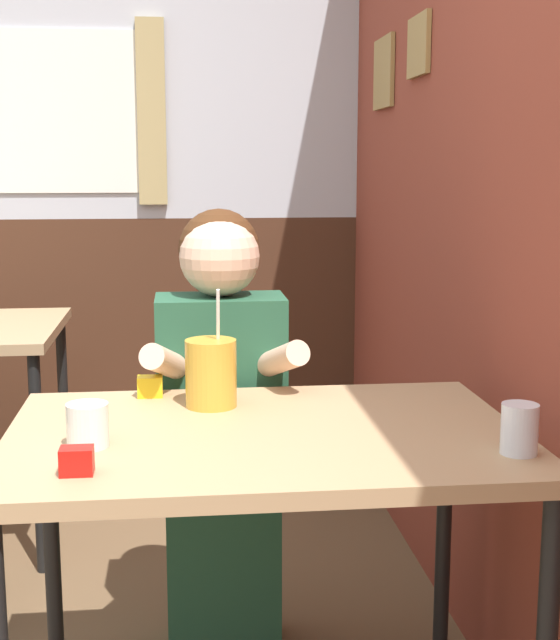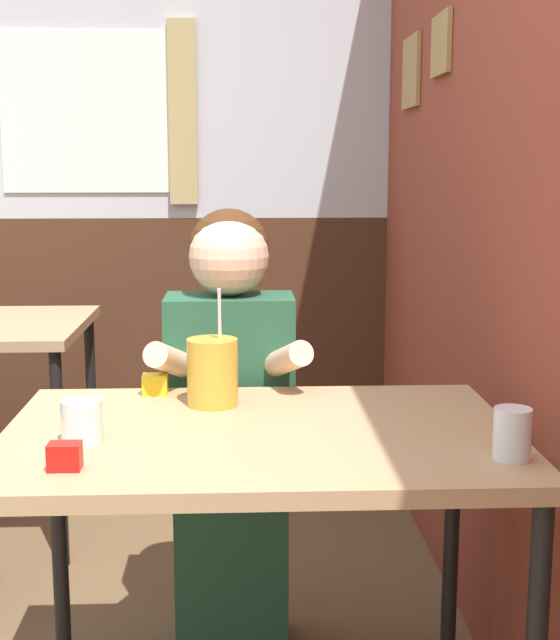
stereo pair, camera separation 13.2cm
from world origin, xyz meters
The scene contains 9 objects.
brick_wall_right centered at (1.24, 1.24, 1.35)m, with size 0.08×4.47×2.70m.
back_wall centered at (-0.01, 2.50, 1.36)m, with size 5.42×0.09×2.70m.
main_table centered at (0.60, 0.35, 0.70)m, with size 1.08×0.74×0.78m.
person_seated centered at (0.53, 0.87, 0.65)m, with size 0.42×0.41×1.22m.
cocktail_pitcher centered at (0.49, 0.55, 0.85)m, with size 0.12×0.12×0.28m.
glass_near_pitcher centered at (1.07, 0.14, 0.82)m, with size 0.07×0.07×0.10m.
glass_center centered at (0.24, 0.28, 0.82)m, with size 0.08×0.08×0.09m.
condiment_ketchup centered at (0.23, 0.12, 0.80)m, with size 0.06×0.04×0.05m.
condiment_mustard centered at (0.35, 0.66, 0.80)m, with size 0.06×0.04×0.05m.
Camera 2 is at (0.56, -1.46, 1.33)m, focal length 50.00 mm.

